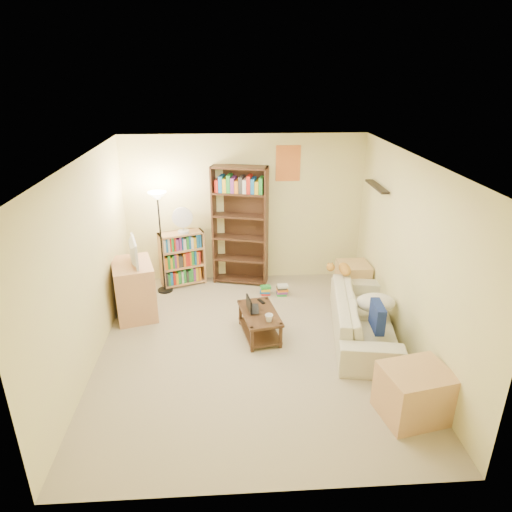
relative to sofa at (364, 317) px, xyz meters
name	(u,v)px	position (x,y,z in m)	size (l,w,h in m)	color
room	(252,233)	(-1.55, -0.19, 1.33)	(4.50, 4.54, 2.52)	tan
sofa	(364,317)	(0.00, 0.00, 0.00)	(1.10, 2.11, 0.59)	beige
navy_pillow	(377,317)	(0.02, -0.45, 0.27)	(0.39, 0.12, 0.35)	navy
cream_blanket	(375,303)	(0.15, 0.02, 0.21)	(0.54, 0.39, 0.23)	beige
tabby_cat	(342,269)	(-0.13, 0.81, 0.37)	(0.47, 0.22, 0.16)	#BF7D28
coffee_table	(260,321)	(-1.43, 0.10, -0.06)	(0.60, 0.90, 0.37)	#45281A
laptop	(257,309)	(-1.45, 0.16, 0.09)	(0.20, 0.31, 0.02)	black
laptop_screen	(249,304)	(-1.57, 0.14, 0.19)	(0.01, 0.28, 0.18)	white
mug	(269,318)	(-1.32, -0.15, 0.13)	(0.13, 0.13, 0.10)	white
tv_remote	(261,301)	(-1.39, 0.39, 0.08)	(0.05, 0.15, 0.02)	black
tv_stand	(134,289)	(-3.25, 0.82, 0.12)	(0.56, 0.78, 0.84)	tan
television	(130,252)	(-3.25, 0.82, 0.72)	(0.25, 0.63, 0.36)	black
tall_bookshelf	(240,223)	(-1.63, 1.85, 0.77)	(0.96, 0.52, 2.02)	#412419
short_bookshelf	(182,259)	(-2.62, 1.83, 0.18)	(0.79, 0.53, 0.94)	tan
desk_fan	(183,220)	(-2.57, 1.78, 0.88)	(0.33, 0.19, 0.45)	silver
floor_lamp	(159,213)	(-2.91, 1.57, 1.06)	(0.29, 0.29, 1.70)	black
side_table	(353,280)	(0.17, 1.22, -0.01)	(0.49, 0.49, 0.56)	tan
end_cabinet	(414,393)	(0.10, -1.57, -0.01)	(0.68, 0.57, 0.57)	tan
book_stacks	(275,290)	(-1.10, 1.31, -0.21)	(0.45, 0.17, 0.18)	red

